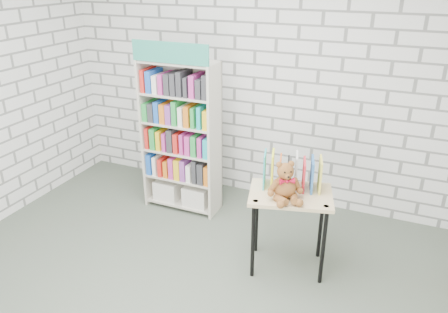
% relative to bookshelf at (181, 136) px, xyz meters
% --- Properties ---
extents(ground, '(4.50, 4.50, 0.00)m').
position_rel_bookshelf_xyz_m(ground, '(0.58, -1.36, -0.85)').
color(ground, '#4A5346').
rests_on(ground, ground).
extents(room_shell, '(4.52, 4.02, 2.81)m').
position_rel_bookshelf_xyz_m(room_shell, '(0.58, -1.36, 0.93)').
color(room_shell, silver).
rests_on(room_shell, ground).
extents(bookshelf, '(0.83, 0.32, 1.86)m').
position_rel_bookshelf_xyz_m(bookshelf, '(0.00, 0.00, 0.00)').
color(bookshelf, beige).
rests_on(bookshelf, ground).
extents(display_table, '(0.80, 0.64, 0.75)m').
position_rel_bookshelf_xyz_m(display_table, '(1.38, -0.60, -0.20)').
color(display_table, tan).
rests_on(display_table, ground).
extents(table_books, '(0.53, 0.33, 0.29)m').
position_rel_bookshelf_xyz_m(table_books, '(1.35, -0.49, 0.05)').
color(table_books, teal).
rests_on(table_books, display_table).
extents(teddy_bear, '(0.32, 0.31, 0.33)m').
position_rel_bookshelf_xyz_m(teddy_bear, '(1.36, -0.72, 0.03)').
color(teddy_bear, brown).
rests_on(teddy_bear, display_table).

